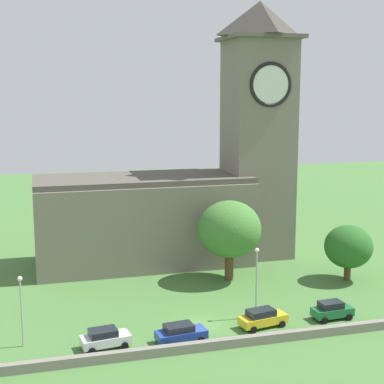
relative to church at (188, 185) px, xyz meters
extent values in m
plane|color=#477538|center=(-4.59, -7.35, -10.15)|extent=(200.00, 200.00, 0.00)
cube|color=slate|center=(-6.05, 0.06, -4.74)|extent=(27.68, 12.18, 10.82)
cube|color=#524C43|center=(-6.05, 0.06, 1.01)|extent=(27.67, 11.22, 0.70)
cube|color=slate|center=(9.79, -0.06, 4.33)|extent=(8.21, 8.21, 28.97)
cube|color=#5B554B|center=(9.79, -0.06, 19.07)|extent=(9.52, 9.52, 0.50)
pyramid|color=#403C35|center=(9.79, -0.06, 21.56)|extent=(8.62, 8.62, 4.48)
cylinder|color=white|center=(9.75, -4.19, 13.03)|extent=(5.21, 0.16, 5.21)
torus|color=black|center=(9.75, -4.19, 13.03)|extent=(5.69, 0.51, 5.68)
cylinder|color=white|center=(13.92, -0.09, 13.03)|extent=(0.16, 5.21, 5.21)
torus|color=black|center=(13.92, -0.09, 13.03)|extent=(0.51, 5.69, 5.68)
cube|color=gray|center=(-4.59, -27.89, -9.73)|extent=(53.62, 0.70, 0.85)
cube|color=silver|center=(-14.25, -24.95, -9.45)|extent=(4.49, 2.44, 0.78)
cube|color=#1E232B|center=(-14.46, -24.98, -8.74)|extent=(2.59, 1.97, 0.62)
cylinder|color=black|center=(-12.94, -23.82, -9.84)|extent=(0.67, 0.42, 0.63)
cylinder|color=black|center=(-12.69, -25.70, -9.84)|extent=(0.67, 0.42, 0.63)
cylinder|color=black|center=(-15.82, -24.20, -9.84)|extent=(0.67, 0.42, 0.63)
cylinder|color=black|center=(-15.57, -26.08, -9.84)|extent=(0.67, 0.42, 0.63)
cube|color=#233D9E|center=(-7.54, -25.58, -9.46)|extent=(4.74, 2.39, 0.76)
cube|color=#1E232B|center=(-7.77, -25.61, -8.78)|extent=(2.72, 1.94, 0.60)
cylinder|color=black|center=(-6.11, -24.47, -9.85)|extent=(0.64, 0.41, 0.61)
cylinder|color=black|center=(-5.90, -26.35, -9.85)|extent=(0.64, 0.41, 0.61)
cylinder|color=black|center=(-9.19, -24.82, -9.85)|extent=(0.64, 0.41, 0.61)
cylinder|color=black|center=(-8.97, -26.70, -9.85)|extent=(0.64, 0.41, 0.61)
cube|color=gold|center=(0.85, -24.39, -9.42)|extent=(4.91, 2.56, 0.81)
cube|color=#1E232B|center=(0.62, -24.43, -8.70)|extent=(2.85, 1.99, 0.64)
cylinder|color=black|center=(2.27, -23.24, -9.83)|extent=(0.69, 0.43, 0.65)
cylinder|color=black|center=(2.57, -24.99, -9.83)|extent=(0.69, 0.43, 0.65)
cylinder|color=black|center=(-0.86, -23.79, -9.83)|extent=(0.69, 0.43, 0.65)
cylinder|color=black|center=(-0.56, -25.54, -9.83)|extent=(0.69, 0.43, 0.65)
cube|color=#1E6B38|center=(8.25, -24.38, -9.41)|extent=(4.12, 1.94, 0.82)
cube|color=#1E232B|center=(8.05, -24.39, -8.67)|extent=(2.33, 1.64, 0.65)
cylinder|color=black|center=(9.58, -23.44, -9.82)|extent=(0.67, 0.35, 0.66)
cylinder|color=black|center=(9.66, -25.18, -9.82)|extent=(0.67, 0.35, 0.66)
cylinder|color=black|center=(6.84, -23.57, -9.82)|extent=(0.67, 0.35, 0.66)
cylinder|color=black|center=(6.92, -25.31, -9.82)|extent=(0.67, 0.35, 0.66)
cylinder|color=#9EA0A5|center=(-21.26, -22.81, -7.14)|extent=(0.14, 0.14, 6.03)
sphere|color=#F4EFCC|center=(-21.26, -22.81, -3.90)|extent=(0.44, 0.44, 0.44)
cylinder|color=#9EA0A5|center=(1.05, -22.08, -6.78)|extent=(0.14, 0.14, 6.74)
sphere|color=#F4EFCC|center=(1.05, -22.08, -3.19)|extent=(0.44, 0.44, 0.44)
cylinder|color=brown|center=(15.98, -13.98, -9.14)|extent=(0.80, 0.80, 2.03)
ellipsoid|color=#286023|center=(15.98, -13.98, -5.99)|extent=(5.69, 5.69, 5.12)
cylinder|color=brown|center=(2.39, -10.08, -8.43)|extent=(1.05, 1.05, 3.45)
ellipsoid|color=#427A33|center=(2.39, -10.08, -3.89)|extent=(7.51, 7.51, 6.76)
camera|label=1|loc=(-19.87, -73.52, 11.97)|focal=54.52mm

